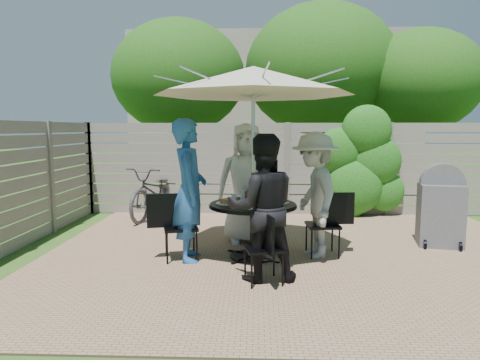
{
  "coord_description": "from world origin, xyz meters",
  "views": [
    {
      "loc": [
        -0.61,
        -5.51,
        1.73
      ],
      "look_at": [
        -0.83,
        0.25,
        1.03
      ],
      "focal_mm": 32.0,
      "sensor_mm": 36.0,
      "label": 1
    }
  ],
  "objects_px": {
    "plate_back": "(250,197)",
    "bicycle": "(157,192)",
    "plate_right": "(280,201)",
    "person_right": "(315,195)",
    "chair_left": "(180,240)",
    "bbq_grill": "(441,209)",
    "umbrella": "(253,81)",
    "chair_front": "(264,263)",
    "coffee_cup": "(258,196)",
    "syrup_jug": "(248,197)",
    "glass_left": "(234,200)",
    "chair_back": "(245,223)",
    "glass_back": "(243,195)",
    "person_back": "(246,183)",
    "person_left": "(189,191)",
    "glass_front": "(264,201)",
    "glass_right": "(271,197)",
    "patio_table": "(253,220)",
    "person_front": "(262,208)",
    "chair_right": "(323,237)",
    "plate_front": "(257,207)",
    "plate_left": "(226,202)"
  },
  "relations": [
    {
      "from": "plate_back",
      "to": "bicycle",
      "type": "relative_size",
      "value": 0.13
    },
    {
      "from": "person_right",
      "to": "bicycle",
      "type": "height_order",
      "value": "person_right"
    },
    {
      "from": "umbrella",
      "to": "chair_front",
      "type": "xyz_separation_m",
      "value": [
        0.13,
        -0.96,
        -2.08
      ]
    },
    {
      "from": "plate_right",
      "to": "bicycle",
      "type": "height_order",
      "value": "bicycle"
    },
    {
      "from": "chair_left",
      "to": "plate_back",
      "type": "xyz_separation_m",
      "value": [
        0.91,
        0.49,
        0.5
      ]
    },
    {
      "from": "syrup_jug",
      "to": "plate_back",
      "type": "bearing_deg",
      "value": 86.69
    },
    {
      "from": "glass_left",
      "to": "glass_front",
      "type": "xyz_separation_m",
      "value": [
        0.38,
        -0.1,
        0.0
      ]
    },
    {
      "from": "chair_front",
      "to": "plate_right",
      "type": "relative_size",
      "value": 3.18
    },
    {
      "from": "glass_left",
      "to": "syrup_jug",
      "type": "relative_size",
      "value": 0.88
    },
    {
      "from": "chair_left",
      "to": "bbq_grill",
      "type": "distance_m",
      "value": 3.79
    },
    {
      "from": "person_right",
      "to": "plate_back",
      "type": "distance_m",
      "value": 0.91
    },
    {
      "from": "chair_left",
      "to": "coffee_cup",
      "type": "relative_size",
      "value": 7.46
    },
    {
      "from": "syrup_jug",
      "to": "coffee_cup",
      "type": "xyz_separation_m",
      "value": [
        0.14,
        0.19,
        -0.02
      ]
    },
    {
      "from": "person_front",
      "to": "bicycle",
      "type": "distance_m",
      "value": 3.94
    },
    {
      "from": "person_front",
      "to": "bicycle",
      "type": "bearing_deg",
      "value": -67.07
    },
    {
      "from": "person_back",
      "to": "glass_right",
      "type": "xyz_separation_m",
      "value": [
        0.35,
        -0.68,
        -0.09
      ]
    },
    {
      "from": "bbq_grill",
      "to": "umbrella",
      "type": "bearing_deg",
      "value": -154.54
    },
    {
      "from": "chair_back",
      "to": "bbq_grill",
      "type": "xyz_separation_m",
      "value": [
        2.86,
        -0.28,
        0.3
      ]
    },
    {
      "from": "chair_left",
      "to": "syrup_jug",
      "type": "xyz_separation_m",
      "value": [
        0.89,
        0.17,
        0.56
      ]
    },
    {
      "from": "chair_right",
      "to": "glass_left",
      "type": "height_order",
      "value": "glass_left"
    },
    {
      "from": "chair_left",
      "to": "person_right",
      "type": "relative_size",
      "value": 0.53
    },
    {
      "from": "bbq_grill",
      "to": "chair_back",
      "type": "bearing_deg",
      "value": -174.04
    },
    {
      "from": "chair_back",
      "to": "glass_left",
      "type": "xyz_separation_m",
      "value": [
        -0.11,
        -1.09,
        0.56
      ]
    },
    {
      "from": "glass_left",
      "to": "coffee_cup",
      "type": "height_order",
      "value": "glass_left"
    },
    {
      "from": "glass_front",
      "to": "bicycle",
      "type": "relative_size",
      "value": 0.07
    },
    {
      "from": "syrup_jug",
      "to": "bbq_grill",
      "type": "height_order",
      "value": "bbq_grill"
    },
    {
      "from": "person_front",
      "to": "person_right",
      "type": "relative_size",
      "value": 0.99
    },
    {
      "from": "chair_back",
      "to": "plate_front",
      "type": "xyz_separation_m",
      "value": [
        0.18,
        -1.31,
        0.51
      ]
    },
    {
      "from": "person_right",
      "to": "plate_right",
      "type": "relative_size",
      "value": 6.49
    },
    {
      "from": "chair_front",
      "to": "bicycle",
      "type": "height_order",
      "value": "bicycle"
    },
    {
      "from": "plate_right",
      "to": "glass_back",
      "type": "xyz_separation_m",
      "value": [
        -0.5,
        0.2,
        0.05
      ]
    },
    {
      "from": "bbq_grill",
      "to": "plate_back",
      "type": "bearing_deg",
      "value": -161.89
    },
    {
      "from": "patio_table",
      "to": "syrup_jug",
      "type": "distance_m",
      "value": 0.32
    },
    {
      "from": "umbrella",
      "to": "glass_left",
      "type": "bearing_deg",
      "value": -150.36
    },
    {
      "from": "patio_table",
      "to": "person_right",
      "type": "bearing_deg",
      "value": 7.64
    },
    {
      "from": "plate_back",
      "to": "glass_left",
      "type": "distance_m",
      "value": 0.53
    },
    {
      "from": "umbrella",
      "to": "glass_right",
      "type": "relative_size",
      "value": 20.83
    },
    {
      "from": "person_left",
      "to": "glass_back",
      "type": "xyz_separation_m",
      "value": [
        0.68,
        0.35,
        -0.11
      ]
    },
    {
      "from": "person_back",
      "to": "chair_left",
      "type": "height_order",
      "value": "person_back"
    },
    {
      "from": "person_front",
      "to": "bbq_grill",
      "type": "distance_m",
      "value": 3.03
    },
    {
      "from": "chair_back",
      "to": "plate_right",
      "type": "height_order",
      "value": "chair_back"
    },
    {
      "from": "chair_right",
      "to": "plate_left",
      "type": "distance_m",
      "value": 1.42
    },
    {
      "from": "syrup_jug",
      "to": "coffee_cup",
      "type": "height_order",
      "value": "syrup_jug"
    },
    {
      "from": "bicycle",
      "to": "glass_left",
      "type": "bearing_deg",
      "value": -44.64
    },
    {
      "from": "plate_back",
      "to": "syrup_jug",
      "type": "xyz_separation_m",
      "value": [
        -0.02,
        -0.32,
        0.06
      ]
    },
    {
      "from": "umbrella",
      "to": "chair_back",
      "type": "bearing_deg",
      "value": 97.65
    },
    {
      "from": "chair_back",
      "to": "coffee_cup",
      "type": "relative_size",
      "value": 7.2
    },
    {
      "from": "umbrella",
      "to": "person_left",
      "type": "height_order",
      "value": "umbrella"
    },
    {
      "from": "chair_front",
      "to": "coffee_cup",
      "type": "height_order",
      "value": "coffee_cup"
    },
    {
      "from": "person_back",
      "to": "glass_back",
      "type": "relative_size",
      "value": 12.96
    }
  ]
}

